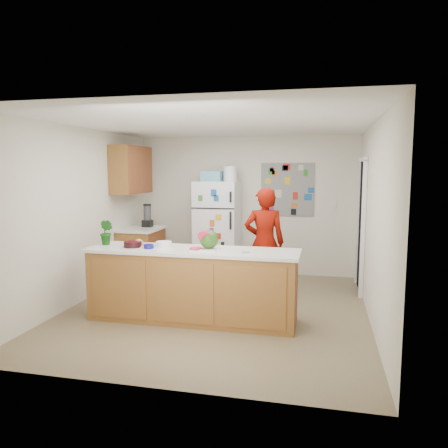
% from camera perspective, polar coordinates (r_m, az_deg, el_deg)
% --- Properties ---
extents(floor, '(4.00, 4.50, 0.02)m').
position_cam_1_polar(floor, '(6.11, -0.92, -11.13)').
color(floor, brown).
rests_on(floor, ground).
extents(wall_back, '(4.00, 0.02, 2.50)m').
position_cam_1_polar(wall_back, '(8.05, 2.91, 2.44)').
color(wall_back, beige).
rests_on(wall_back, ground).
extents(wall_left, '(0.02, 4.50, 2.50)m').
position_cam_1_polar(wall_left, '(6.62, -18.10, 1.08)').
color(wall_left, beige).
rests_on(wall_left, ground).
extents(wall_right, '(0.02, 4.50, 2.50)m').
position_cam_1_polar(wall_right, '(5.71, 19.05, 0.14)').
color(wall_right, beige).
rests_on(wall_right, ground).
extents(ceiling, '(4.00, 4.50, 0.02)m').
position_cam_1_polar(ceiling, '(5.84, -0.97, 13.07)').
color(ceiling, white).
rests_on(ceiling, wall_back).
extents(doorway, '(0.03, 0.85, 2.04)m').
position_cam_1_polar(doorway, '(7.17, 17.56, -0.31)').
color(doorway, black).
rests_on(doorway, ground).
extents(peninsula_base, '(2.60, 0.62, 0.88)m').
position_cam_1_polar(peninsula_base, '(5.57, -4.18, -8.13)').
color(peninsula_base, brown).
rests_on(peninsula_base, floor).
extents(peninsula_top, '(2.68, 0.70, 0.04)m').
position_cam_1_polar(peninsula_top, '(5.47, -4.23, -3.48)').
color(peninsula_top, silver).
rests_on(peninsula_top, peninsula_base).
extents(side_counter_base, '(0.60, 0.80, 0.86)m').
position_cam_1_polar(side_counter_base, '(7.78, -10.71, -3.94)').
color(side_counter_base, brown).
rests_on(side_counter_base, floor).
extents(side_counter_top, '(0.64, 0.84, 0.04)m').
position_cam_1_polar(side_counter_top, '(7.70, -10.79, -0.66)').
color(side_counter_top, silver).
rests_on(side_counter_top, side_counter_base).
extents(upper_cabinets, '(0.35, 1.00, 0.80)m').
position_cam_1_polar(upper_cabinets, '(7.64, -12.02, 6.92)').
color(upper_cabinets, brown).
rests_on(upper_cabinets, wall_left).
extents(refrigerator, '(0.75, 0.70, 1.70)m').
position_cam_1_polar(refrigerator, '(7.81, -0.84, -0.65)').
color(refrigerator, silver).
rests_on(refrigerator, floor).
extents(fridge_top_bin, '(0.35, 0.28, 0.18)m').
position_cam_1_polar(fridge_top_bin, '(7.77, -1.58, 6.26)').
color(fridge_top_bin, '#5999B2').
rests_on(fridge_top_bin, refrigerator).
extents(photo_collage, '(0.95, 0.01, 0.95)m').
position_cam_1_polar(photo_collage, '(7.91, 8.27, 4.47)').
color(photo_collage, slate).
rests_on(photo_collage, wall_back).
extents(person, '(0.66, 0.50, 1.65)m').
position_cam_1_polar(person, '(6.52, 5.30, -2.46)').
color(person, '#700D03').
rests_on(person, floor).
extents(blender_appliance, '(0.13, 0.13, 0.38)m').
position_cam_1_polar(blender_appliance, '(7.82, -9.98, 1.02)').
color(blender_appliance, black).
rests_on(blender_appliance, side_counter_top).
extents(cutting_board, '(0.43, 0.37, 0.01)m').
position_cam_1_polar(cutting_board, '(5.41, -2.64, -3.32)').
color(cutting_board, white).
rests_on(cutting_board, peninsula_top).
extents(watermelon, '(0.24, 0.24, 0.24)m').
position_cam_1_polar(watermelon, '(5.39, -1.97, -2.02)').
color(watermelon, '#235114').
rests_on(watermelon, cutting_board).
extents(watermelon_slice, '(0.15, 0.15, 0.02)m').
position_cam_1_polar(watermelon_slice, '(5.38, -3.71, -3.19)').
color(watermelon_slice, red).
rests_on(watermelon_slice, cutting_board).
extents(cherry_bowl, '(0.30, 0.30, 0.07)m').
position_cam_1_polar(cherry_bowl, '(5.71, -11.83, -2.62)').
color(cherry_bowl, black).
rests_on(cherry_bowl, peninsula_top).
extents(white_bowl, '(0.24, 0.24, 0.06)m').
position_cam_1_polar(white_bowl, '(5.71, -7.86, -2.57)').
color(white_bowl, white).
rests_on(white_bowl, peninsula_top).
extents(cobalt_bowl, '(0.13, 0.13, 0.05)m').
position_cam_1_polar(cobalt_bowl, '(5.58, -9.80, -2.89)').
color(cobalt_bowl, navy).
rests_on(cobalt_bowl, peninsula_top).
extents(plate, '(0.29, 0.29, 0.02)m').
position_cam_1_polar(plate, '(5.78, -11.06, -2.74)').
color(plate, beige).
rests_on(plate, peninsula_top).
extents(paper_towel, '(0.20, 0.18, 0.02)m').
position_cam_1_polar(paper_towel, '(5.34, -1.97, -3.40)').
color(paper_towel, silver).
rests_on(paper_towel, peninsula_top).
extents(keys, '(0.10, 0.06, 0.01)m').
position_cam_1_polar(keys, '(5.20, 2.83, -3.74)').
color(keys, gray).
rests_on(keys, peninsula_top).
extents(potted_plant, '(0.22, 0.20, 0.33)m').
position_cam_1_polar(potted_plant, '(5.94, -15.09, -1.04)').
color(potted_plant, '#0F4612').
rests_on(potted_plant, peninsula_top).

